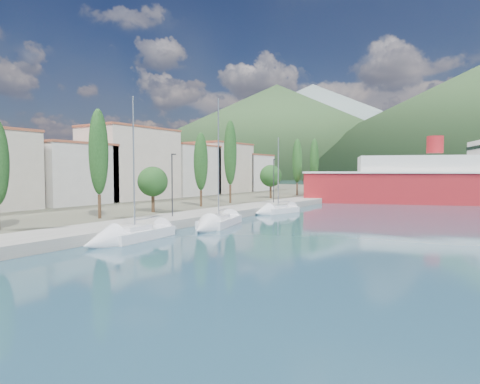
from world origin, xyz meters
The scene contains 9 objects.
ground centered at (0.00, 120.00, 0.00)m, with size 1400.00×1400.00×0.00m, color #234556.
quay centered at (-9.00, 26.00, 0.40)m, with size 5.00×88.00×0.80m, color gray.
land_strip centered at (-47.00, 36.00, 0.35)m, with size 70.00×148.00×0.70m, color #565644.
town_buildings centered at (-32.00, 36.91, 5.57)m, with size 9.20×69.20×11.30m.
tree_row centered at (-14.19, 33.49, 6.01)m, with size 3.60×62.74×11.57m.
lamp_posts centered at (-9.00, 14.58, 4.08)m, with size 0.15×45.46×6.06m.
sailboat_near centered at (-5.43, 6.34, 0.31)m, with size 3.07×8.31×11.70m.
sailboat_mid centered at (-4.22, 15.82, 0.31)m, with size 4.71×9.24×12.87m.
sailboat_far centered at (-5.79, 29.70, 0.29)m, with size 3.76×7.23×10.16m.
Camera 1 is at (17.57, -12.91, 5.18)m, focal length 30.00 mm.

